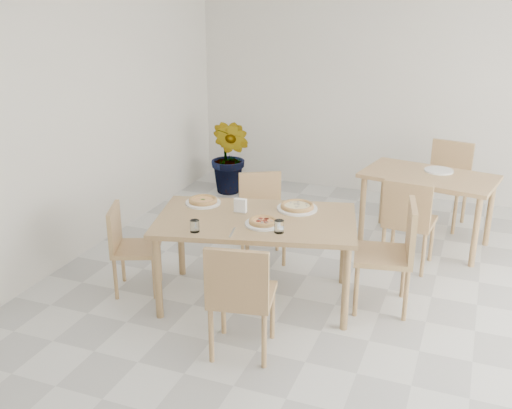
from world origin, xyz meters
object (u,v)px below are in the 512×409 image
(main_table, at_px, (256,227))
(plate_mushroom, at_px, (297,208))
(chair_south, at_px, (240,293))
(chair_north, at_px, (262,210))
(plate_margherita, at_px, (203,203))
(chair_back_s, at_px, (408,218))
(pizza_pepperoni, at_px, (263,221))
(pizza_mushroom, at_px, (297,206))
(second_table, at_px, (428,184))
(chair_west, at_px, (128,243))
(chair_east, at_px, (394,249))
(plate_empty, at_px, (439,171))
(tumbler_a, at_px, (195,226))
(plate_pepperoni, at_px, (263,224))
(napkin_holder, at_px, (240,206))
(pizza_margherita, at_px, (203,200))
(tumbler_b, at_px, (279,227))
(chair_back_n, at_px, (447,177))
(potted_plant, at_px, (231,157))

(main_table, distance_m, plate_mushroom, 0.41)
(chair_south, distance_m, chair_north, 1.73)
(plate_margherita, relative_size, chair_back_s, 0.35)
(main_table, distance_m, pizza_pepperoni, 0.19)
(pizza_mushroom, distance_m, second_table, 1.72)
(main_table, height_order, chair_south, chair_south)
(chair_west, height_order, plate_margherita, chair_west)
(chair_east, distance_m, plate_empty, 1.63)
(chair_east, height_order, tumbler_a, chair_east)
(plate_mushroom, height_order, second_table, plate_mushroom)
(plate_pepperoni, height_order, plate_empty, same)
(tumbler_a, relative_size, napkin_holder, 0.75)
(main_table, bearing_deg, plate_empty, 41.60)
(main_table, height_order, pizza_margherita, pizza_margherita)
(plate_margherita, height_order, pizza_margherita, pizza_margherita)
(tumbler_b, height_order, chair_back_n, chair_back_n)
(chair_north, xyz_separation_m, chair_east, (1.36, -0.56, 0.05))
(pizza_pepperoni, distance_m, second_table, 2.16)
(pizza_mushroom, xyz_separation_m, second_table, (0.95, 1.43, -0.13))
(plate_pepperoni, bearing_deg, chair_south, -82.44)
(second_table, distance_m, chair_back_s, 0.69)
(chair_north, xyz_separation_m, tumbler_a, (-0.07, -1.28, 0.31))
(napkin_holder, bearing_deg, chair_north, 96.32)
(tumbler_b, bearing_deg, chair_south, -97.04)
(tumbler_a, height_order, chair_back_n, chair_back_n)
(chair_north, bearing_deg, pizza_pepperoni, -98.33)
(chair_south, xyz_separation_m, tumbler_a, (-0.54, 0.39, 0.28))
(chair_east, bearing_deg, chair_back_n, 162.85)
(chair_north, distance_m, pizza_mushroom, 0.80)
(pizza_margherita, xyz_separation_m, tumbler_a, (0.22, -0.59, 0.02))
(plate_mushroom, bearing_deg, chair_south, -92.78)
(main_table, relative_size, pizza_mushroom, 5.13)
(chair_west, height_order, plate_mushroom, chair_west)
(chair_south, bearing_deg, chair_west, -35.06)
(chair_south, height_order, pizza_mushroom, chair_south)
(pizza_mushroom, distance_m, pizza_pepperoni, 0.46)
(main_table, distance_m, pizza_margherita, 0.59)
(chair_back_s, bearing_deg, plate_mushroom, 47.08)
(chair_north, bearing_deg, napkin_holder, -112.07)
(chair_west, height_order, tumbler_a, tumbler_a)
(pizza_mushroom, xyz_separation_m, tumbler_a, (-0.59, -0.75, 0.02))
(plate_margherita, relative_size, napkin_holder, 2.41)
(plate_margherita, relative_size, chair_back_n, 0.33)
(potted_plant, bearing_deg, chair_back_s, -30.20)
(pizza_pepperoni, bearing_deg, chair_west, -173.86)
(second_table, relative_size, potted_plant, 1.43)
(chair_east, relative_size, potted_plant, 0.94)
(main_table, height_order, plate_empty, plate_empty)
(chair_east, bearing_deg, plate_margherita, -96.31)
(chair_west, bearing_deg, chair_east, -98.86)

